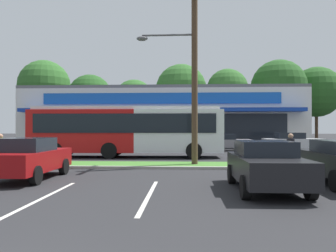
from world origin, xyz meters
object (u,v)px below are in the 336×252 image
Objects in this scene: city_bus at (127,130)px; car_4 at (225,142)px; utility_pole at (191,68)px; pedestrian_by_pole at (0,153)px; pedestrian_near_bench at (291,152)px; car_3 at (103,142)px; car_2 at (292,142)px; car_5 at (29,158)px; car_0 at (266,165)px.

city_bus reaches higher than car_4.
utility_pole reaches higher than pedestrian_by_pole.
pedestrian_near_bench is 12.31m from pedestrian_by_pole.
city_bus reaches higher than car_3.
pedestrian_near_bench reaches higher than car_3.
city_bus is at bearing 119.61° from car_3.
car_2 is 5.32m from car_4.
city_bus is at bearing -154.15° from car_2.
pedestrian_near_bench reaches higher than car_5.
car_0 is at bearing -109.75° from car_2.
pedestrian_by_pole is (-10.14, 3.50, 0.06)m from car_0.
car_5 is at bearing 93.33° from car_3.
car_2 is 2.78× the size of pedestrian_near_bench.
car_4 is (-5.30, 0.51, -0.06)m from car_2.
utility_pole is 2.17× the size of car_0.
car_3 is (-2.84, 4.99, -1.02)m from city_bus.
car_0 is at bearing 118.63° from car_3.
pedestrian_near_bench reaches higher than car_2.
utility_pole is 9.43m from pedestrian_by_pole.
car_5 is at bearing -102.75° from car_0.
car_5 is (0.85, -14.64, 0.03)m from car_3.
car_0 is at bearing -93.16° from car_4.
utility_pole is at bearing 124.20° from car_3.
car_2 is at bearing -176.09° from car_3.
city_bus is at bearing -11.62° from car_5.
utility_pole is at bearing -161.70° from car_0.
car_2 is 0.97× the size of car_3.
car_3 is at bearing -97.24° from pedestrian_near_bench.
pedestrian_by_pole reaches higher than car_2.
utility_pole reaches higher than car_2.
car_4 is 18.60m from car_5.
utility_pole is 7.27m from city_bus.
city_bus is 7.50× the size of pedestrian_near_bench.
pedestrian_near_bench is at bearing 113.94° from pedestrian_by_pole.
city_bus is (-4.07, 5.17, -3.07)m from utility_pole.
car_0 is 0.99× the size of car_5.
car_0 is 2.51× the size of pedestrian_near_bench.
car_4 is 13.63m from pedestrian_near_bench.
car_2 is (8.38, 11.21, -4.05)m from utility_pole.
city_bus is 2.99× the size of car_4.
car_2 is at bearing -5.53° from car_4.
pedestrian_by_pole is (-1.14, -12.99, 0.08)m from car_3.
car_5 is at bearing -119.44° from car_4.
car_3 is 1.14× the size of car_4.
car_2 is at bearing 24.87° from city_bus.
car_0 is 0.90× the size of car_2.
city_bus reaches higher than pedestrian_by_pole.
car_3 is (-6.91, 10.16, -4.09)m from utility_pole.
pedestrian_near_bench is at bearing -85.22° from car_4.
car_4 is at bearing 75.25° from utility_pole.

